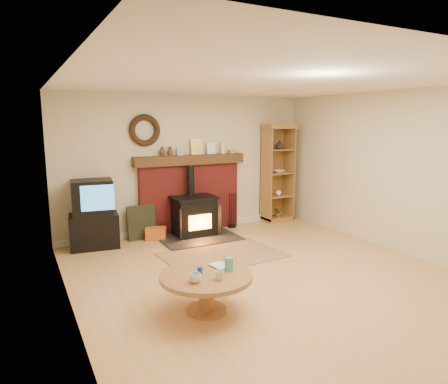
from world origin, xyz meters
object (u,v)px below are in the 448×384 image
tv_unit (93,215)px  wood_stove (195,217)px  coffee_table (206,281)px  curio_cabinet (277,173)px

tv_unit → wood_stove: bearing=-6.3°
tv_unit → coffee_table: (0.68, -3.00, -0.19)m
tv_unit → coffee_table: bearing=-77.3°
wood_stove → tv_unit: size_ratio=1.21×
wood_stove → coffee_table: 3.01m
curio_cabinet → coffee_table: 4.44m
tv_unit → curio_cabinet: size_ratio=0.56×
wood_stove → curio_cabinet: curio_cabinet is taller
tv_unit → coffee_table: size_ratio=1.11×
coffee_table → curio_cabinet: bearing=44.8°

